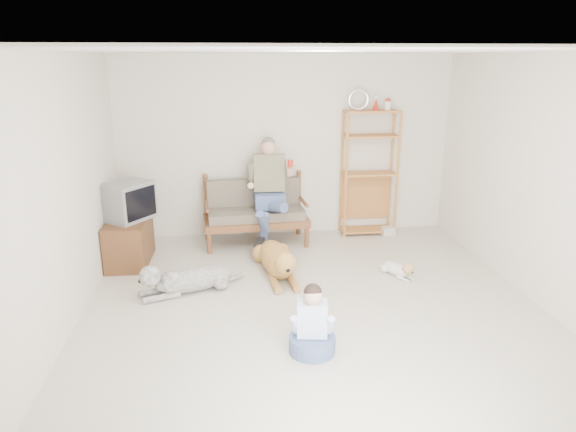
{
  "coord_description": "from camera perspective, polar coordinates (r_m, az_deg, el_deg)",
  "views": [
    {
      "loc": [
        -0.88,
        -4.89,
        2.65
      ],
      "look_at": [
        -0.18,
        1.0,
        0.8
      ],
      "focal_mm": 32.0,
      "sensor_mm": 36.0,
      "label": 1
    }
  ],
  "objects": [
    {
      "name": "wall_left",
      "position": [
        5.31,
        -24.31,
        1.56
      ],
      "size": [
        0.0,
        5.5,
        5.5
      ],
      "primitive_type": "plane",
      "rotation": [
        1.57,
        0.0,
        1.57
      ],
      "color": "beige",
      "rests_on": "ground"
    },
    {
      "name": "book_stack",
      "position": [
        8.13,
        11.08,
        -1.63
      ],
      "size": [
        0.21,
        0.17,
        0.12
      ],
      "primitive_type": "cube",
      "rotation": [
        0.0,
        0.0,
        0.14
      ],
      "color": "white",
      "rests_on": "ground"
    },
    {
      "name": "man",
      "position": [
        7.3,
        -2.18,
        1.89
      ],
      "size": [
        0.59,
        0.85,
        1.37
      ],
      "color": "#475582",
      "rests_on": "loveseat"
    },
    {
      "name": "crt_tv",
      "position": [
        7.03,
        -17.34,
        1.61
      ],
      "size": [
        0.73,
        0.76,
        0.49
      ],
      "rotation": [
        0.0,
        0.0,
        -0.64
      ],
      "color": "slate",
      "rests_on": "tv_stand"
    },
    {
      "name": "floor",
      "position": [
        5.63,
        3.07,
        -10.82
      ],
      "size": [
        5.5,
        5.5,
        0.0
      ],
      "primitive_type": "plane",
      "color": "beige",
      "rests_on": "ground"
    },
    {
      "name": "loveseat",
      "position": [
        7.57,
        -3.63,
        0.61
      ],
      "size": [
        1.54,
        0.8,
        0.95
      ],
      "rotation": [
        0.0,
        0.0,
        0.07
      ],
      "color": "brown",
      "rests_on": "ground"
    },
    {
      "name": "wall_back",
      "position": [
        7.8,
        -0.23,
        7.68
      ],
      "size": [
        5.0,
        0.0,
        5.0
      ],
      "primitive_type": "plane",
      "rotation": [
        1.57,
        0.0,
        0.0
      ],
      "color": "beige",
      "rests_on": "ground"
    },
    {
      "name": "child",
      "position": [
        4.87,
        2.71,
        -12.3
      ],
      "size": [
        0.44,
        0.44,
        0.69
      ],
      "rotation": [
        0.0,
        0.0,
        -0.14
      ],
      "color": "#475582",
      "rests_on": "ground"
    },
    {
      "name": "tv_stand",
      "position": [
        7.16,
        -17.26,
        -2.7
      ],
      "size": [
        0.53,
        0.91,
        0.6
      ],
      "rotation": [
        0.0,
        0.0,
        -0.03
      ],
      "color": "brown",
      "rests_on": "ground"
    },
    {
      "name": "ceiling",
      "position": [
        4.97,
        3.59,
        17.83
      ],
      "size": [
        5.5,
        5.5,
        0.0
      ],
      "primitive_type": "plane",
      "rotation": [
        3.14,
        0.0,
        0.0
      ],
      "color": "silver",
      "rests_on": "ground"
    },
    {
      "name": "terrier",
      "position": [
        6.63,
        12.27,
        -5.81
      ],
      "size": [
        0.34,
        0.57,
        0.23
      ],
      "rotation": [
        0.0,
        0.0,
        0.44
      ],
      "color": "silver",
      "rests_on": "ground"
    },
    {
      "name": "golden_retriever",
      "position": [
        6.51,
        -1.15,
        -4.94
      ],
      "size": [
        0.49,
        1.53,
        0.47
      ],
      "rotation": [
        0.0,
        0.0,
        0.11
      ],
      "color": "#AB733B",
      "rests_on": "ground"
    },
    {
      "name": "wall_front",
      "position": [
        2.65,
        13.91,
        -12.56
      ],
      "size": [
        5.0,
        0.0,
        5.0
      ],
      "primitive_type": "plane",
      "rotation": [
        -1.57,
        0.0,
        0.0
      ],
      "color": "beige",
      "rests_on": "ground"
    },
    {
      "name": "wall_right",
      "position": [
        6.09,
        27.2,
        3.02
      ],
      "size": [
        0.0,
        5.5,
        5.5
      ],
      "primitive_type": "plane",
      "rotation": [
        1.57,
        0.0,
        -1.57
      ],
      "color": "beige",
      "rests_on": "ground"
    },
    {
      "name": "wall_outlet",
      "position": [
        7.99,
        -9.15,
        -0.06
      ],
      "size": [
        0.12,
        0.02,
        0.08
      ],
      "primitive_type": "cube",
      "color": "white",
      "rests_on": "ground"
    },
    {
      "name": "etagere",
      "position": [
        7.92,
        9.0,
        4.86
      ],
      "size": [
        0.85,
        0.37,
        2.21
      ],
      "color": "#BD773B",
      "rests_on": "ground"
    },
    {
      "name": "shaggy_dog",
      "position": [
        6.15,
        -11.39,
        -6.93
      ],
      "size": [
        1.29,
        0.62,
        0.4
      ],
      "rotation": [
        0.0,
        0.0,
        -1.22
      ],
      "color": "silver",
      "rests_on": "ground"
    }
  ]
}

